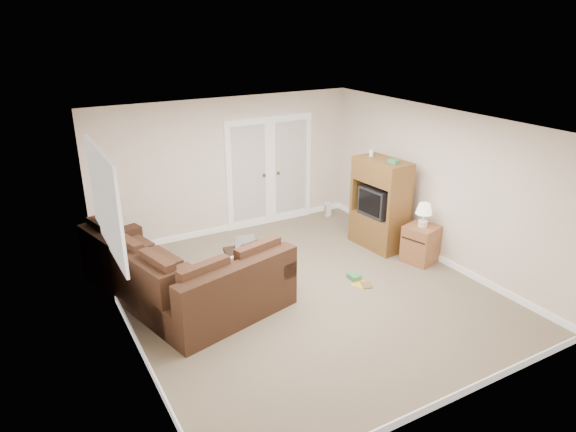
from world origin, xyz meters
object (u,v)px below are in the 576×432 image
sectional_sofa (180,282)px  side_cabinet (421,241)px  tv_armoire (380,203)px  coffee_table (249,270)px

sectional_sofa → side_cabinet: bearing=-23.7°
tv_armoire → side_cabinet: bearing=-80.8°
coffee_table → side_cabinet: 2.89m
tv_armoire → side_cabinet: tv_armoire is taller
sectional_sofa → tv_armoire: tv_armoire is taller
coffee_table → tv_armoire: (2.60, 0.18, 0.55)m
tv_armoire → side_cabinet: 0.96m
sectional_sofa → coffee_table: bearing=-13.5°
sectional_sofa → tv_armoire: 3.71m
tv_armoire → coffee_table: bearing=179.3°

